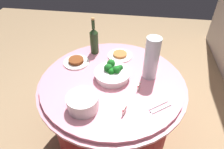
% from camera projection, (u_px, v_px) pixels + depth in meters
% --- Properties ---
extents(ground_plane, '(6.00, 6.00, 0.00)m').
position_uv_depth(ground_plane, '(112.00, 135.00, 2.04)').
color(ground_plane, '#9E7F5B').
extents(buffet_table, '(1.16, 1.16, 0.74)m').
position_uv_depth(buffet_table, '(112.00, 110.00, 1.80)').
color(buffet_table, maroon).
rests_on(buffet_table, ground_plane).
extents(broccoli_bowl, '(0.28, 0.28, 0.12)m').
position_uv_depth(broccoli_bowl, '(112.00, 73.00, 1.57)').
color(broccoli_bowl, white).
rests_on(broccoli_bowl, buffet_table).
extents(plate_stack, '(0.21, 0.21, 0.10)m').
position_uv_depth(plate_stack, '(83.00, 102.00, 1.32)').
color(plate_stack, white).
rests_on(plate_stack, buffet_table).
extents(wine_bottle, '(0.07, 0.07, 0.34)m').
position_uv_depth(wine_bottle, '(94.00, 40.00, 1.79)').
color(wine_bottle, '#21381A').
rests_on(wine_bottle, buffet_table).
extents(decorative_fruit_vase, '(0.11, 0.11, 0.34)m').
position_uv_depth(decorative_fruit_vase, '(151.00, 59.00, 1.50)').
color(decorative_fruit_vase, silver).
rests_on(decorative_fruit_vase, buffet_table).
extents(serving_tongs, '(0.13, 0.15, 0.01)m').
position_uv_depth(serving_tongs, '(159.00, 108.00, 1.34)').
color(serving_tongs, silver).
rests_on(serving_tongs, buffet_table).
extents(food_plate_peanuts, '(0.22, 0.22, 0.03)m').
position_uv_depth(food_plate_peanuts, '(120.00, 55.00, 1.81)').
color(food_plate_peanuts, white).
rests_on(food_plate_peanuts, buffet_table).
extents(food_plate_stir_fry, '(0.22, 0.22, 0.04)m').
position_uv_depth(food_plate_stir_fry, '(76.00, 61.00, 1.73)').
color(food_plate_stir_fry, white).
rests_on(food_plate_stir_fry, buffet_table).
extents(label_placard_front, '(0.05, 0.02, 0.05)m').
position_uv_depth(label_placard_front, '(139.00, 86.00, 1.47)').
color(label_placard_front, white).
rests_on(label_placard_front, buffet_table).
extents(label_placard_mid, '(0.05, 0.03, 0.05)m').
position_uv_depth(label_placard_mid, '(125.00, 110.00, 1.29)').
color(label_placard_mid, white).
rests_on(label_placard_mid, buffet_table).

